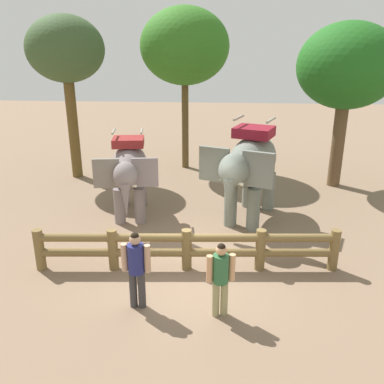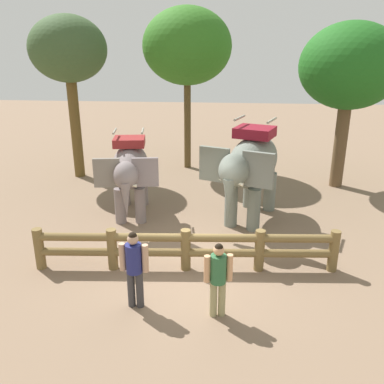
# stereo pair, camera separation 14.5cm
# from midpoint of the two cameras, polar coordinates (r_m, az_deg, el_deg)

# --- Properties ---
(ground_plane) EXTENTS (60.00, 60.00, 0.00)m
(ground_plane) POSITION_cam_midpoint_polar(r_m,az_deg,el_deg) (10.31, -0.42, -10.43)
(ground_plane) COLOR #816750
(log_fence) EXTENTS (7.33, 0.77, 1.05)m
(log_fence) POSITION_cam_midpoint_polar(r_m,az_deg,el_deg) (9.96, -0.47, -7.60)
(log_fence) COLOR brown
(log_fence) RESTS_ON ground
(elephant_near_left) EXTENTS (1.84, 3.23, 2.73)m
(elephant_near_left) POSITION_cam_midpoint_polar(r_m,az_deg,el_deg) (12.86, -8.26, 3.09)
(elephant_near_left) COLOR gray
(elephant_near_left) RESTS_ON ground
(elephant_center) EXTENTS (2.66, 3.76, 3.16)m
(elephant_center) POSITION_cam_midpoint_polar(r_m,az_deg,el_deg) (12.44, 8.46, 3.67)
(elephant_center) COLOR slate
(elephant_center) RESTS_ON ground
(tourist_woman_in_black) EXTENTS (0.61, 0.34, 1.71)m
(tourist_woman_in_black) POSITION_cam_midpoint_polar(r_m,az_deg,el_deg) (8.53, -7.53, -9.93)
(tourist_woman_in_black) COLOR #363437
(tourist_woman_in_black) RESTS_ON ground
(tourist_man_in_blue) EXTENTS (0.56, 0.37, 1.62)m
(tourist_man_in_blue) POSITION_cam_midpoint_polar(r_m,az_deg,el_deg) (8.24, 4.16, -11.39)
(tourist_man_in_blue) COLOR #9A9263
(tourist_man_in_blue) RESTS_ON ground
(tree_far_left) EXTENTS (2.92, 2.92, 6.25)m
(tree_far_left) POSITION_cam_midpoint_polar(r_m,az_deg,el_deg) (17.01, -16.53, 18.17)
(tree_far_left) COLOR brown
(tree_far_left) RESTS_ON ground
(tree_back_center) EXTENTS (3.63, 3.63, 6.64)m
(tree_back_center) POSITION_cam_midpoint_polar(r_m,az_deg,el_deg) (17.67, -0.43, 19.48)
(tree_back_center) COLOR brown
(tree_back_center) RESTS_ON ground
(tree_far_right) EXTENTS (3.56, 3.56, 5.97)m
(tree_far_right) POSITION_cam_midpoint_polar(r_m,az_deg,el_deg) (16.16, 21.29, 15.77)
(tree_far_right) COLOR brown
(tree_far_right) RESTS_ON ground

